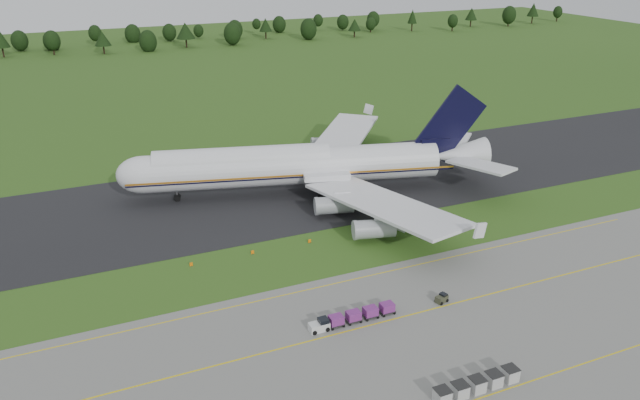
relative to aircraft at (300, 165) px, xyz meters
name	(u,v)px	position (x,y,z in m)	size (l,w,h in m)	color
ground	(301,257)	(-10.38, -26.08, -6.16)	(600.00, 600.00, 0.00)	#2C5018
apron	(408,381)	(-10.38, -60.08, -6.13)	(300.00, 52.00, 0.06)	slate
taxiway	(250,197)	(-10.38, 1.92, -6.12)	(300.00, 40.00, 0.08)	black
apron_markings	(380,348)	(-10.38, -53.06, -6.10)	(300.00, 30.20, 0.01)	#DBBF0C
tree_line	(138,36)	(-3.06, 192.28, 0.17)	(528.61, 23.04, 11.97)	black
aircraft	(300,165)	(0.00, 0.00, 0.00)	(77.08, 72.60, 21.58)	silver
baggage_train	(351,317)	(-11.15, -46.36, -5.27)	(12.84, 1.64, 1.58)	silver
utility_cart	(442,299)	(3.11, -47.01, -5.61)	(2.05, 1.56, 1.00)	#343626
uld_row	(477,385)	(-3.97, -64.83, -5.23)	(11.35, 1.75, 1.73)	#ADADAD
edge_markers	(253,252)	(-17.41, -21.68, -5.89)	(21.20, 0.30, 0.60)	orange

